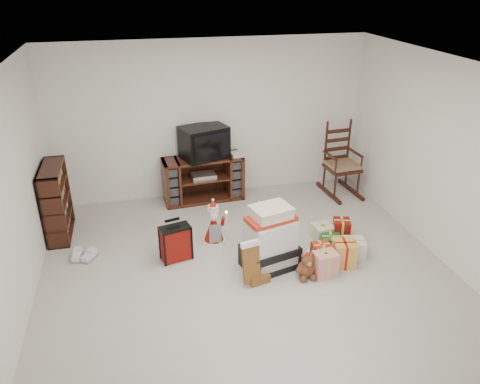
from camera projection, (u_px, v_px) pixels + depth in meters
name	position (u px, v px, depth m)	size (l,w,h in m)	color
room	(250.00, 184.00, 5.18)	(5.01, 5.01, 2.51)	beige
tv_stand	(203.00, 179.00, 7.49)	(1.29, 0.53, 0.72)	#451C13
bookshelf	(57.00, 203.00, 6.43)	(0.28, 0.84, 1.03)	#34150E
rocking_chair	(340.00, 168.00, 7.73)	(0.57, 0.86, 1.25)	#34150E
gift_pile	(270.00, 242.00, 5.77)	(0.75, 0.62, 0.82)	black
red_suitcase	(176.00, 243.00, 5.96)	(0.40, 0.27, 0.56)	maroon
stocking	(251.00, 263.00, 5.46)	(0.27, 0.12, 0.59)	#0D7C21
teddy_bear	(306.00, 267.00, 5.65)	(0.22, 0.20, 0.33)	brown
santa_figurine	(258.00, 227.00, 6.33)	(0.30, 0.29, 0.62)	maroon
mrs_claus_figurine	(214.00, 226.00, 6.34)	(0.32, 0.30, 0.65)	maroon
sneaker_pair	(84.00, 256.00, 6.05)	(0.34, 0.27, 0.09)	silver
gift_cluster	(334.00, 245.00, 6.12)	(0.75, 1.10, 0.26)	red
crt_television	(204.00, 142.00, 7.24)	(0.80, 0.68, 0.50)	black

